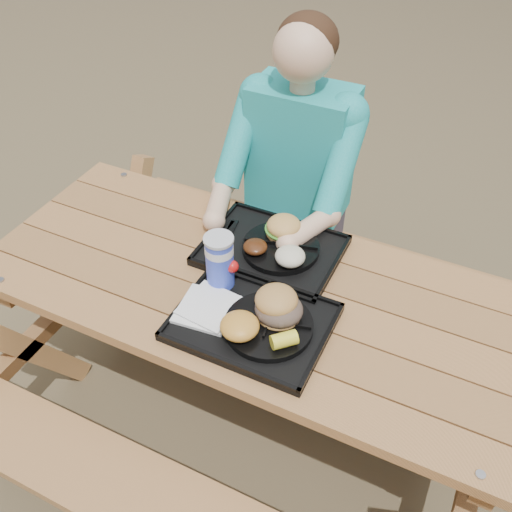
% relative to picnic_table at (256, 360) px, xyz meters
% --- Properties ---
extents(ground, '(60.00, 60.00, 0.00)m').
position_rel_picnic_table_xyz_m(ground, '(0.00, 0.00, -0.38)').
color(ground, '#999999').
rests_on(ground, ground).
extents(picnic_table, '(1.80, 1.49, 0.75)m').
position_rel_picnic_table_xyz_m(picnic_table, '(0.00, 0.00, 0.00)').
color(picnic_table, '#999999').
rests_on(picnic_table, ground).
extents(tray_near, '(0.45, 0.35, 0.02)m').
position_rel_picnic_table_xyz_m(tray_near, '(0.06, -0.15, 0.39)').
color(tray_near, black).
rests_on(tray_near, picnic_table).
extents(tray_far, '(0.45, 0.35, 0.02)m').
position_rel_picnic_table_xyz_m(tray_far, '(-0.02, 0.16, 0.39)').
color(tray_far, black).
rests_on(tray_far, picnic_table).
extents(plate_near, '(0.26, 0.26, 0.02)m').
position_rel_picnic_table_xyz_m(plate_near, '(0.12, -0.15, 0.41)').
color(plate_near, black).
rests_on(plate_near, tray_near).
extents(plate_far, '(0.26, 0.26, 0.02)m').
position_rel_picnic_table_xyz_m(plate_far, '(0.01, 0.17, 0.41)').
color(plate_far, black).
rests_on(plate_far, tray_far).
extents(napkin_stack, '(0.18, 0.18, 0.02)m').
position_rel_picnic_table_xyz_m(napkin_stack, '(-0.08, -0.17, 0.40)').
color(napkin_stack, white).
rests_on(napkin_stack, tray_near).
extents(soda_cup, '(0.09, 0.09, 0.17)m').
position_rel_picnic_table_xyz_m(soda_cup, '(-0.10, -0.05, 0.48)').
color(soda_cup, '#1C35D7').
rests_on(soda_cup, tray_near).
extents(condiment_bbq, '(0.04, 0.04, 0.03)m').
position_rel_picnic_table_xyz_m(condiment_bbq, '(0.07, -0.01, 0.41)').
color(condiment_bbq, black).
rests_on(condiment_bbq, tray_near).
extents(condiment_mustard, '(0.05, 0.05, 0.03)m').
position_rel_picnic_table_xyz_m(condiment_mustard, '(0.13, -0.04, 0.41)').
color(condiment_mustard, yellow).
rests_on(condiment_mustard, tray_near).
extents(sandwich, '(0.13, 0.13, 0.14)m').
position_rel_picnic_table_xyz_m(sandwich, '(0.13, -0.12, 0.48)').
color(sandwich, '#BC8442').
rests_on(sandwich, plate_near).
extents(mac_cheese, '(0.11, 0.11, 0.06)m').
position_rel_picnic_table_xyz_m(mac_cheese, '(0.06, -0.22, 0.44)').
color(mac_cheese, gold).
rests_on(mac_cheese, plate_near).
extents(corn_cob, '(0.10, 0.10, 0.04)m').
position_rel_picnic_table_xyz_m(corn_cob, '(0.19, -0.21, 0.44)').
color(corn_cob, '#FFF035').
rests_on(corn_cob, plate_near).
extents(cutlery_far, '(0.05, 0.15, 0.01)m').
position_rel_picnic_table_xyz_m(cutlery_far, '(-0.19, 0.17, 0.40)').
color(cutlery_far, black).
rests_on(cutlery_far, tray_far).
extents(burger, '(0.12, 0.12, 0.11)m').
position_rel_picnic_table_xyz_m(burger, '(-0.01, 0.23, 0.47)').
color(burger, '#D79A4C').
rests_on(burger, plate_far).
extents(baked_beans, '(0.08, 0.08, 0.04)m').
position_rel_picnic_table_xyz_m(baked_beans, '(-0.06, 0.11, 0.43)').
color(baked_beans, '#4A230E').
rests_on(baked_beans, plate_far).
extents(potato_salad, '(0.10, 0.10, 0.05)m').
position_rel_picnic_table_xyz_m(potato_salad, '(0.07, 0.11, 0.44)').
color(potato_salad, beige).
rests_on(potato_salad, plate_far).
extents(diner, '(0.48, 0.84, 1.28)m').
position_rel_picnic_table_xyz_m(diner, '(-0.11, 0.61, 0.27)').
color(diner, teal).
rests_on(diner, ground).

